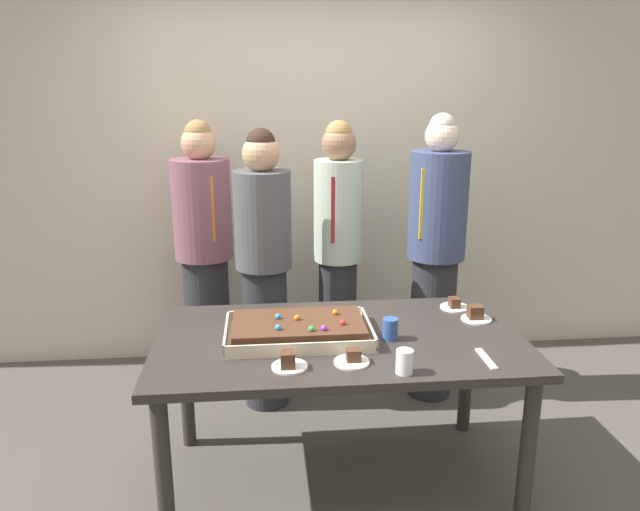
# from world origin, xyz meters

# --- Properties ---
(ground_plane) EXTENTS (12.00, 12.00, 0.00)m
(ground_plane) POSITION_xyz_m (0.00, 0.00, 0.00)
(ground_plane) COLOR #4C4742
(interior_back_panel) EXTENTS (8.00, 0.12, 3.00)m
(interior_back_panel) POSITION_xyz_m (0.00, 1.60, 1.50)
(interior_back_panel) COLOR beige
(interior_back_panel) RESTS_ON ground_plane
(party_table) EXTENTS (1.69, 0.95, 0.77)m
(party_table) POSITION_xyz_m (0.00, 0.00, 0.68)
(party_table) COLOR #2D2826
(party_table) RESTS_ON ground_plane
(sheet_cake) EXTENTS (0.67, 0.42, 0.11)m
(sheet_cake) POSITION_xyz_m (-0.19, 0.01, 0.81)
(sheet_cake) COLOR beige
(sheet_cake) RESTS_ON party_table
(plated_slice_near_left) EXTENTS (0.15, 0.15, 0.06)m
(plated_slice_near_left) POSITION_xyz_m (0.02, -0.28, 0.78)
(plated_slice_near_left) COLOR white
(plated_slice_near_left) RESTS_ON party_table
(plated_slice_near_right) EXTENTS (0.15, 0.15, 0.08)m
(plated_slice_near_right) POSITION_xyz_m (-0.25, -0.30, 0.79)
(plated_slice_near_right) COLOR white
(plated_slice_near_right) RESTS_ON party_table
(plated_slice_far_left) EXTENTS (0.15, 0.15, 0.07)m
(plated_slice_far_left) POSITION_xyz_m (0.70, 0.14, 0.79)
(plated_slice_far_left) COLOR white
(plated_slice_far_left) RESTS_ON party_table
(plated_slice_far_right) EXTENTS (0.15, 0.15, 0.06)m
(plated_slice_far_right) POSITION_xyz_m (0.64, 0.31, 0.78)
(plated_slice_far_right) COLOR white
(plated_slice_far_right) RESTS_ON party_table
(drink_cup_nearest) EXTENTS (0.07, 0.07, 0.10)m
(drink_cup_nearest) POSITION_xyz_m (0.21, -0.39, 0.82)
(drink_cup_nearest) COLOR white
(drink_cup_nearest) RESTS_ON party_table
(drink_cup_middle) EXTENTS (0.07, 0.07, 0.10)m
(drink_cup_middle) POSITION_xyz_m (0.23, -0.05, 0.82)
(drink_cup_middle) COLOR #2D5199
(drink_cup_middle) RESTS_ON party_table
(cake_server_utensil) EXTENTS (0.03, 0.20, 0.01)m
(cake_server_utensil) POSITION_xyz_m (0.59, -0.30, 0.77)
(cake_server_utensil) COLOR silver
(cake_server_utensil) RESTS_ON party_table
(person_serving_front) EXTENTS (0.34, 0.34, 1.74)m
(person_serving_front) POSITION_xyz_m (0.69, 0.83, 0.90)
(person_serving_front) COLOR #28282D
(person_serving_front) RESTS_ON ground_plane
(person_green_shirt_behind) EXTENTS (0.33, 0.33, 1.66)m
(person_green_shirt_behind) POSITION_xyz_m (-0.34, 0.81, 0.87)
(person_green_shirt_behind) COLOR #28282D
(person_green_shirt_behind) RESTS_ON ground_plane
(person_striped_tie_right) EXTENTS (0.37, 0.37, 1.69)m
(person_striped_tie_right) POSITION_xyz_m (-0.72, 1.21, 0.87)
(person_striped_tie_right) COLOR #28282D
(person_striped_tie_right) RESTS_ON ground_plane
(person_far_right_suit) EXTENTS (0.30, 0.30, 1.69)m
(person_far_right_suit) POSITION_xyz_m (0.13, 1.06, 0.90)
(person_far_right_suit) COLOR #28282D
(person_far_right_suit) RESTS_ON ground_plane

